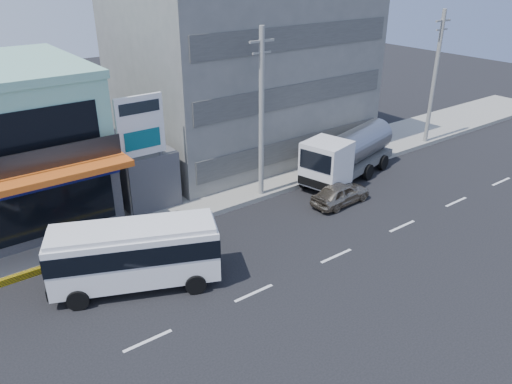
# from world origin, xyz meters

# --- Properties ---
(ground) EXTENTS (120.00, 120.00, 0.00)m
(ground) POSITION_xyz_m (0.00, 0.00, 0.00)
(ground) COLOR black
(ground) RESTS_ON ground
(sidewalk) EXTENTS (70.00, 5.00, 0.30)m
(sidewalk) POSITION_xyz_m (5.00, 9.50, 0.15)
(sidewalk) COLOR gray
(sidewalk) RESTS_ON ground
(concrete_building) EXTENTS (16.00, 12.00, 14.00)m
(concrete_building) POSITION_xyz_m (10.00, 15.00, 7.00)
(concrete_building) COLOR gray
(concrete_building) RESTS_ON ground
(gap_structure) EXTENTS (3.00, 6.00, 3.50)m
(gap_structure) POSITION_xyz_m (0.00, 12.00, 1.75)
(gap_structure) COLOR #404144
(gap_structure) RESTS_ON ground
(satellite_dish) EXTENTS (1.50, 1.50, 0.15)m
(satellite_dish) POSITION_xyz_m (0.00, 11.00, 3.58)
(satellite_dish) COLOR slate
(satellite_dish) RESTS_ON gap_structure
(billboard) EXTENTS (2.60, 0.18, 6.90)m
(billboard) POSITION_xyz_m (-0.50, 9.20, 4.93)
(billboard) COLOR gray
(billboard) RESTS_ON ground
(utility_pole_near) EXTENTS (1.60, 0.30, 10.00)m
(utility_pole_near) POSITION_xyz_m (6.00, 7.40, 5.15)
(utility_pole_near) COLOR #999993
(utility_pole_near) RESTS_ON ground
(utility_pole_far) EXTENTS (1.60, 0.30, 10.00)m
(utility_pole_far) POSITION_xyz_m (22.00, 7.40, 5.15)
(utility_pole_far) COLOR #999993
(utility_pole_far) RESTS_ON ground
(minibus) EXTENTS (7.43, 4.93, 2.98)m
(minibus) POSITION_xyz_m (-3.77, 3.49, 1.78)
(minibus) COLOR white
(minibus) RESTS_ON ground
(sedan) EXTENTS (3.96, 1.76, 1.33)m
(sedan) POSITION_xyz_m (9.27, 3.99, 0.66)
(sedan) COLOR gray
(sedan) RESTS_ON ground
(tanker_truck) EXTENTS (8.51, 4.28, 3.22)m
(tanker_truck) POSITION_xyz_m (12.20, 6.42, 1.73)
(tanker_truck) COLOR white
(tanker_truck) RESTS_ON ground
(motorcycle_rider) EXTENTS (2.06, 1.13, 2.51)m
(motorcycle_rider) POSITION_xyz_m (-4.00, 5.72, 0.83)
(motorcycle_rider) COLOR #4C0A11
(motorcycle_rider) RESTS_ON ground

